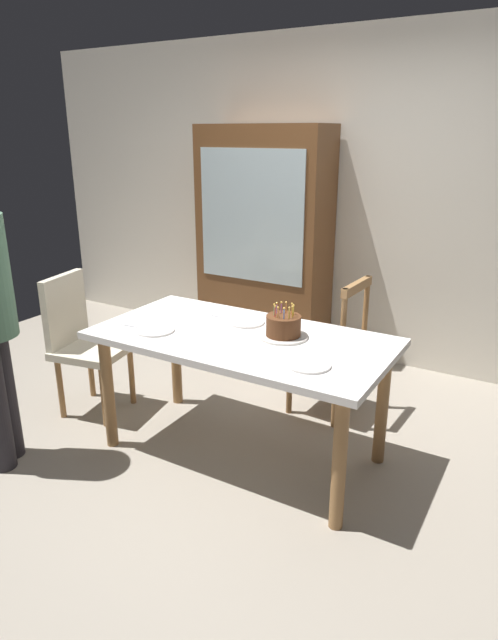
% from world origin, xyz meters
% --- Properties ---
extents(ground, '(6.40, 6.40, 0.00)m').
position_xyz_m(ground, '(0.00, 0.00, 0.00)').
color(ground, '#9E9384').
extents(back_wall, '(6.40, 0.10, 2.60)m').
position_xyz_m(back_wall, '(0.00, 1.85, 1.30)').
color(back_wall, silver).
rests_on(back_wall, ground).
extents(dining_table, '(1.68, 0.86, 0.76)m').
position_xyz_m(dining_table, '(0.00, 0.00, 0.66)').
color(dining_table, white).
rests_on(dining_table, ground).
extents(birthday_cake, '(0.28, 0.28, 0.19)m').
position_xyz_m(birthday_cake, '(0.22, 0.09, 0.82)').
color(birthday_cake, silver).
rests_on(birthday_cake, dining_table).
extents(plate_near_celebrant, '(0.22, 0.22, 0.01)m').
position_xyz_m(plate_near_celebrant, '(-0.46, -0.19, 0.76)').
color(plate_near_celebrant, white).
rests_on(plate_near_celebrant, dining_table).
extents(plate_far_side, '(0.22, 0.22, 0.01)m').
position_xyz_m(plate_far_side, '(-0.08, 0.19, 0.76)').
color(plate_far_side, white).
rests_on(plate_far_side, dining_table).
extents(plate_near_guest, '(0.22, 0.22, 0.01)m').
position_xyz_m(plate_near_guest, '(0.50, -0.19, 0.76)').
color(plate_near_guest, white).
rests_on(plate_near_guest, dining_table).
extents(fork_near_celebrant, '(0.18, 0.03, 0.01)m').
position_xyz_m(fork_near_celebrant, '(-0.62, -0.20, 0.76)').
color(fork_near_celebrant, silver).
rests_on(fork_near_celebrant, dining_table).
extents(fork_far_side, '(0.18, 0.02, 0.01)m').
position_xyz_m(fork_far_side, '(-0.24, 0.20, 0.76)').
color(fork_far_side, silver).
rests_on(fork_far_side, dining_table).
extents(chair_spindle_back, '(0.46, 0.46, 0.95)m').
position_xyz_m(chair_spindle_back, '(0.23, 0.75, 0.46)').
color(chair_spindle_back, '#9E7042').
rests_on(chair_spindle_back, ground).
extents(chair_upholstered, '(0.51, 0.51, 0.95)m').
position_xyz_m(chair_upholstered, '(-1.23, -0.06, 0.53)').
color(chair_upholstered, beige).
rests_on(chair_upholstered, ground).
extents(china_cabinet, '(1.10, 0.45, 1.90)m').
position_xyz_m(china_cabinet, '(-0.72, 1.56, 0.95)').
color(china_cabinet, brown).
rests_on(china_cabinet, ground).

